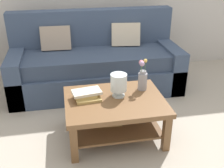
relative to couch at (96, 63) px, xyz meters
name	(u,v)px	position (x,y,z in m)	size (l,w,h in m)	color
ground_plane	(115,120)	(0.10, -0.91, -0.36)	(10.00, 10.00, 0.00)	#ADA393
couch	(96,63)	(0.00, 0.00, 0.00)	(2.30, 0.90, 1.06)	#384760
coffee_table	(115,109)	(0.04, -1.18, -0.05)	(1.00, 0.77, 0.44)	brown
book_stack_main	(87,95)	(-0.24, -1.11, 0.11)	(0.31, 0.24, 0.08)	tan
glass_hurricane_vase	(119,83)	(0.09, -1.12, 0.22)	(0.17, 0.17, 0.24)	silver
flower_pitcher	(142,78)	(0.37, -1.02, 0.21)	(0.10, 0.11, 0.35)	gray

